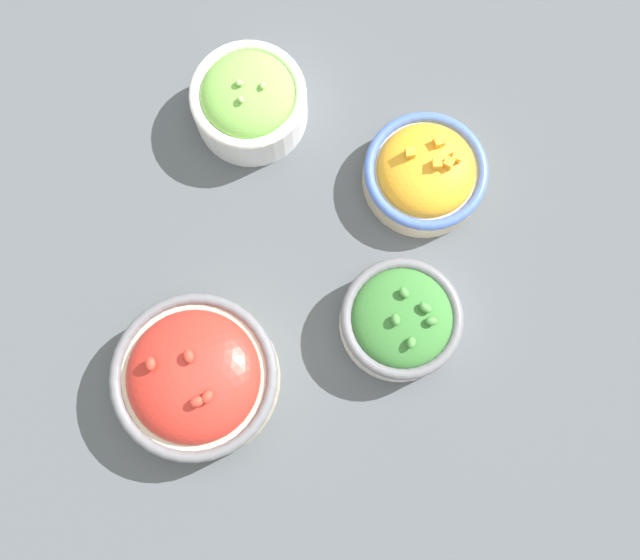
# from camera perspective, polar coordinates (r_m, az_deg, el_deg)

# --- Properties ---
(ground_plane) EXTENTS (3.00, 3.00, 0.00)m
(ground_plane) POSITION_cam_1_polar(r_m,az_deg,el_deg) (0.80, 0.00, -0.42)
(ground_plane) COLOR #4C5156
(bowl_broccoli) EXTENTS (0.13, 0.13, 0.07)m
(bowl_broccoli) POSITION_cam_1_polar(r_m,az_deg,el_deg) (0.77, 6.48, -3.16)
(bowl_broccoli) COLOR silver
(bowl_broccoli) RESTS_ON ground_plane
(bowl_lettuce) EXTENTS (0.13, 0.13, 0.08)m
(bowl_lettuce) POSITION_cam_1_polar(r_m,az_deg,el_deg) (0.83, -5.69, 14.10)
(bowl_lettuce) COLOR white
(bowl_lettuce) RESTS_ON ground_plane
(bowl_cherry_tomatoes) EXTENTS (0.17, 0.17, 0.09)m
(bowl_cherry_tomatoes) POSITION_cam_1_polar(r_m,az_deg,el_deg) (0.76, -9.93, -7.65)
(bowl_cherry_tomatoes) COLOR beige
(bowl_cherry_tomatoes) RESTS_ON ground_plane
(bowl_squash) EXTENTS (0.14, 0.14, 0.07)m
(bowl_squash) POSITION_cam_1_polar(r_m,az_deg,el_deg) (0.81, 8.42, 8.51)
(bowl_squash) COLOR beige
(bowl_squash) RESTS_ON ground_plane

